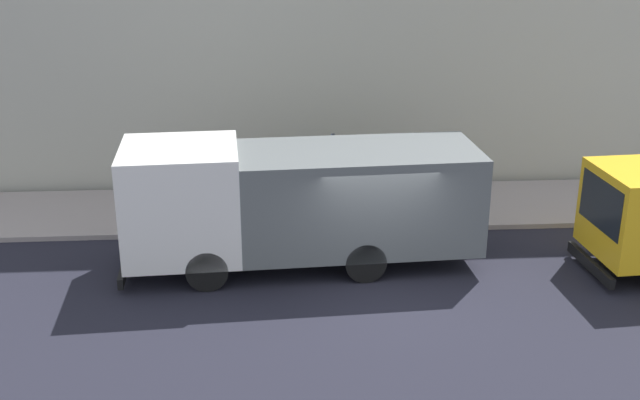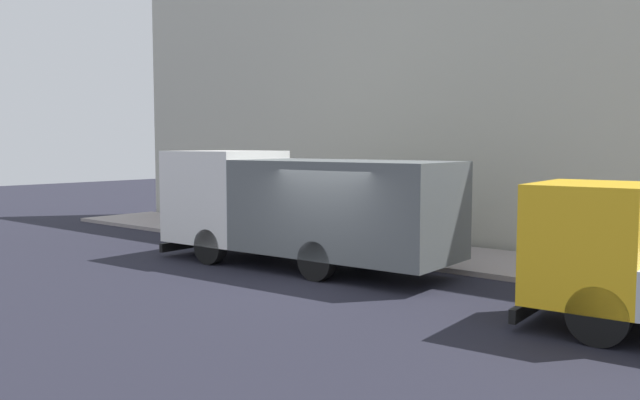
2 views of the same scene
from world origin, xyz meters
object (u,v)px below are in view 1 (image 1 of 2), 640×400
object	(u,v)px
pedestrian_standing	(306,167)
street_sign_post	(333,171)
pedestrian_third	(368,166)
large_utility_truck	(298,199)
pedestrian_walking	(251,173)

from	to	relation	value
pedestrian_standing	street_sign_post	distance (m)	2.04
pedestrian_third	street_sign_post	xyz separation A→B (m)	(-1.88, 1.13, 0.51)
pedestrian_standing	street_sign_post	xyz separation A→B (m)	(-1.89, -0.59, 0.50)
large_utility_truck	pedestrian_standing	bearing A→B (deg)	-8.55
pedestrian_standing	pedestrian_third	xyz separation A→B (m)	(-0.01, -1.72, -0.00)
pedestrian_standing	pedestrian_third	distance (m)	1.72
large_utility_truck	pedestrian_walking	size ratio (longest dim) A/B	4.79
large_utility_truck	street_sign_post	size ratio (longest dim) A/B	3.43
large_utility_truck	pedestrian_walking	xyz separation A→B (m)	(3.56, 1.13, -0.54)
pedestrian_third	large_utility_truck	bearing A→B (deg)	72.92
pedestrian_walking	pedestrian_third	distance (m)	3.25
large_utility_truck	pedestrian_third	world-z (taller)	large_utility_truck
large_utility_truck	pedestrian_standing	size ratio (longest dim) A/B	4.76
pedestrian_walking	pedestrian_standing	xyz separation A→B (m)	(0.45, -1.50, -0.01)
pedestrian_third	street_sign_post	distance (m)	2.25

